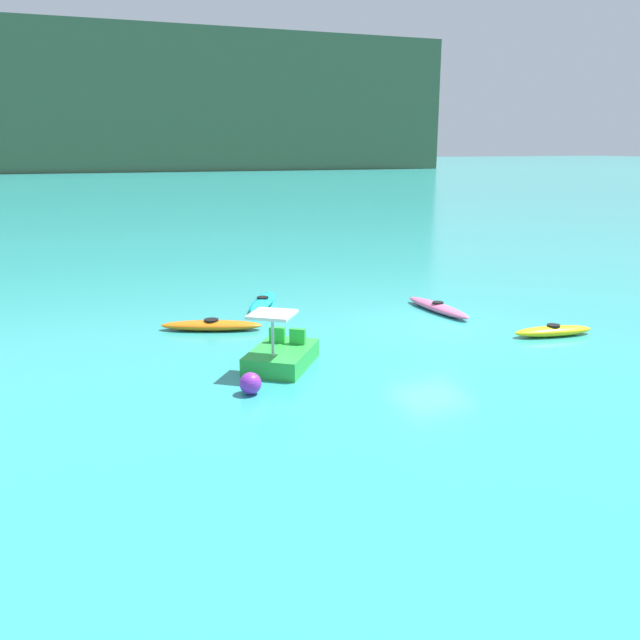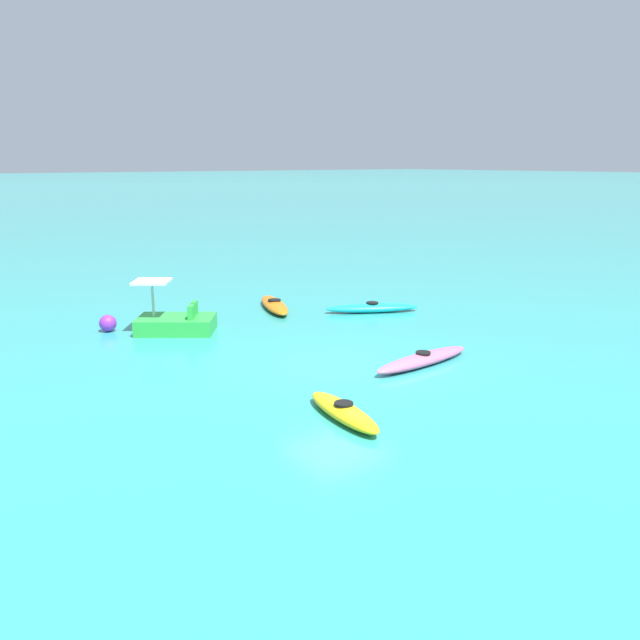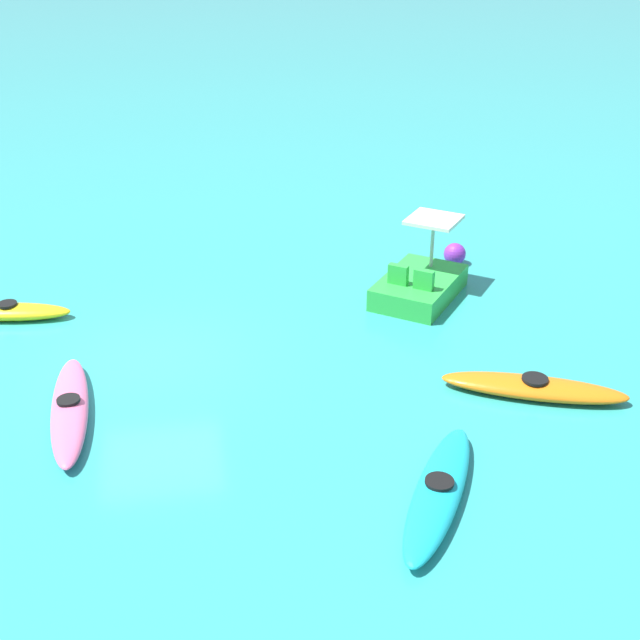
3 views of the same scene
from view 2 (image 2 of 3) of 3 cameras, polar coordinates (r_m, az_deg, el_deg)
The scene contains 7 objects.
ground_plane at distance 17.97m, azimuth 1.45°, elevation -3.91°, with size 600.00×600.00×0.00m, color teal.
kayak_cyan at distance 24.29m, azimuth 4.46°, elevation 1.04°, with size 2.26×3.29×0.37m.
kayak_pink at distance 18.19m, azimuth 8.74°, elevation -3.32°, with size 0.86×3.55×0.37m.
kayak_yellow at distance 14.35m, azimuth 2.02°, elevation -7.79°, with size 2.72×1.07×0.37m.
kayak_orange at distance 24.76m, azimuth -3.90°, elevation 1.29°, with size 3.35×1.94×0.37m.
pedal_boat_green at distance 21.87m, azimuth -12.18°, elevation -0.15°, with size 2.65×2.82×1.68m.
buoy_purple at distance 22.51m, azimuth -17.58°, elevation -0.27°, with size 0.54×0.54×0.54m, color purple.
Camera 2 is at (13.34, -10.79, 5.35)m, focal length 37.66 mm.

